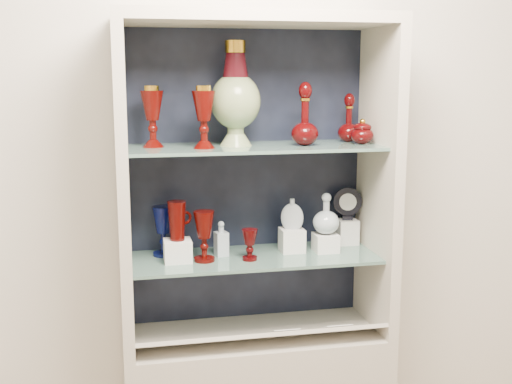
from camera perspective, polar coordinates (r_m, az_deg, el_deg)
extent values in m
cube|color=silver|center=(2.57, -0.99, 3.07)|extent=(3.50, 0.02, 2.80)
cube|color=black|center=(2.55, -0.86, 1.31)|extent=(0.98, 0.02, 1.15)
cube|color=beige|center=(2.32, -11.70, 0.17)|extent=(0.04, 0.40, 1.15)
cube|color=beige|center=(2.51, 10.82, 0.96)|extent=(0.04, 0.40, 1.15)
cube|color=beige|center=(2.34, 0.00, 15.11)|extent=(1.00, 0.40, 0.04)
cube|color=slate|center=(2.45, -0.09, -5.82)|extent=(0.92, 0.34, 0.01)
cube|color=slate|center=(2.37, -0.10, 4.00)|extent=(0.92, 0.34, 0.01)
cube|color=beige|center=(2.42, 0.54, -12.68)|extent=(0.92, 0.17, 0.09)
cube|color=white|center=(2.43, 2.64, -12.18)|extent=(0.10, 0.06, 0.03)
cube|color=white|center=(2.49, 7.23, -11.74)|extent=(0.10, 0.06, 0.03)
cube|color=silver|center=(2.38, -6.98, -5.20)|extent=(0.10, 0.10, 0.08)
cube|color=silver|center=(2.50, 3.21, -4.29)|extent=(0.09, 0.09, 0.09)
cube|color=silver|center=(2.51, 6.20, -4.50)|extent=(0.09, 0.09, 0.07)
cube|color=silver|center=(2.63, 8.08, -3.51)|extent=(0.08, 0.08, 0.10)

